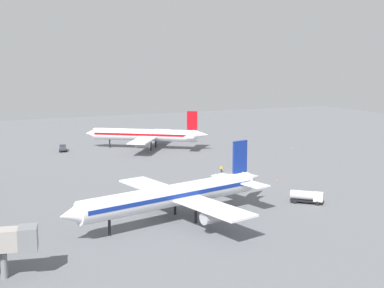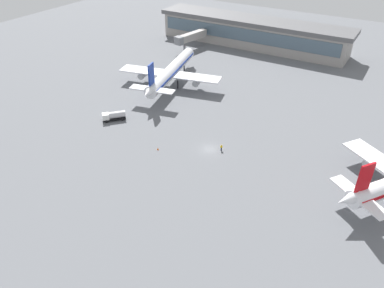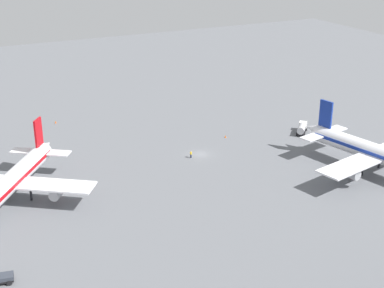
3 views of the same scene
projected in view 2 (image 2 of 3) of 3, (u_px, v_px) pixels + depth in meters
ground at (209, 149)px, 92.12m from camera, size 288.00×288.00×0.00m
terminal_building at (252, 32)px, 154.57m from camera, size 80.77×14.75×11.10m
airplane_at_gate at (171, 71)px, 121.77m from camera, size 34.06×41.85×12.85m
fuel_truck at (114, 116)px, 103.50m from camera, size 5.70×5.89×2.50m
ground_crew_worker at (221, 147)px, 91.19m from camera, size 0.53×0.53×1.67m
jet_bridge at (190, 37)px, 150.58m from camera, size 6.12×16.78×6.74m
safety_cone_mid_apron at (158, 149)px, 91.68m from camera, size 0.44×0.44×0.60m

